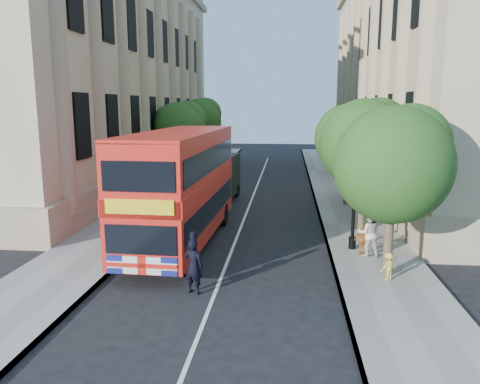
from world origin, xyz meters
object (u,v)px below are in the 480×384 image
(lamp_post, at_px, (354,192))
(police_constable, at_px, (194,266))
(double_decker_bus, at_px, (181,184))
(box_van, at_px, (217,180))
(woman_pedestrian, at_px, (369,233))

(lamp_post, xyz_separation_m, police_constable, (-5.68, -5.00, -1.60))
(lamp_post, distance_m, double_decker_bus, 7.28)
(box_van, relative_size, woman_pedestrian, 2.78)
(double_decker_bus, height_order, box_van, double_decker_bus)
(double_decker_bus, bearing_deg, woman_pedestrian, -7.23)
(police_constable, bearing_deg, lamp_post, -117.01)
(double_decker_bus, relative_size, box_van, 2.03)
(police_constable, xyz_separation_m, woman_pedestrian, (6.17, 4.10, 0.14))
(box_van, relative_size, police_constable, 2.86)
(double_decker_bus, distance_m, police_constable, 5.85)
(lamp_post, bearing_deg, double_decker_bus, 177.27)
(double_decker_bus, height_order, woman_pedestrian, double_decker_bus)
(lamp_post, height_order, box_van, lamp_post)
(double_decker_bus, distance_m, box_van, 9.25)
(box_van, height_order, police_constable, box_van)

